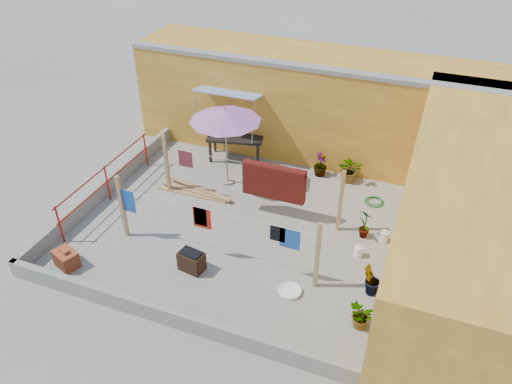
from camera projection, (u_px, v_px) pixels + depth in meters
ground at (238, 225)px, 13.20m from camera, size 80.00×80.00×0.00m
wall_back at (309, 103)px, 15.74m from camera, size 11.00×3.27×3.21m
wall_right at (458, 221)px, 10.74m from camera, size 2.40×9.00×3.20m
parapet_front at (170, 317)px, 10.32m from camera, size 8.30×0.16×0.44m
parapet_left at (107, 187)px, 14.29m from camera, size 0.16×7.30×0.44m
red_railing at (106, 178)px, 13.78m from camera, size 0.05×4.20×1.10m
clothesline_rig at (265, 187)px, 12.87m from camera, size 5.09×2.35×1.80m
patio_umbrella at (225, 116)px, 13.67m from camera, size 2.67×2.67×2.43m
outdoor_table at (236, 138)px, 15.67m from camera, size 1.87×1.23×0.81m
brick_stack at (66, 259)px, 11.81m from camera, size 0.68×0.59×0.50m
lumber_pile at (196, 191)px, 14.39m from camera, size 2.33×0.64×0.14m
brazier at (192, 261)px, 11.68m from camera, size 0.64×0.48×0.52m
white_basin at (290, 291)px, 11.17m from camera, size 0.53×0.53×0.09m
water_jug_a at (358, 251)px, 12.12m from camera, size 0.21×0.21×0.32m
water_jug_b at (384, 236)px, 12.59m from camera, size 0.21×0.21×0.33m
green_hose at (374, 201)px, 14.03m from camera, size 0.54×0.54×0.08m
plant_back_a at (350, 169)px, 14.75m from camera, size 0.84×0.77×0.81m
plant_back_b at (320, 165)px, 15.04m from camera, size 0.44×0.44×0.73m
plant_right_a at (365, 223)px, 12.56m from camera, size 0.55×0.48×0.87m
plant_right_b at (371, 281)px, 10.95m from camera, size 0.56×0.56×0.80m
plant_right_c at (361, 317)px, 10.21m from camera, size 0.61×0.66×0.63m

